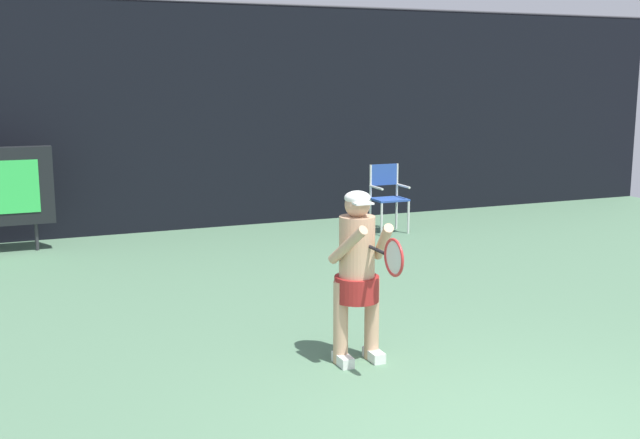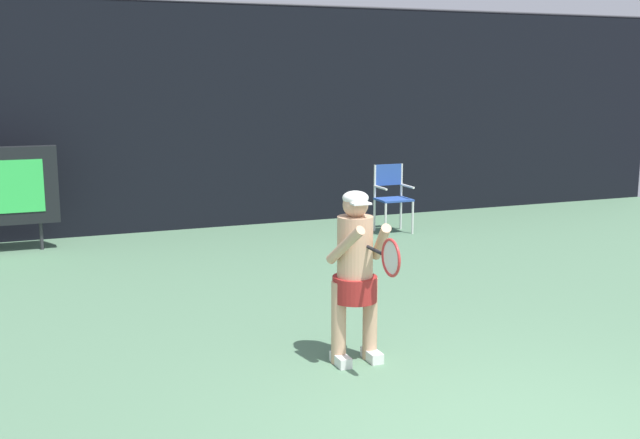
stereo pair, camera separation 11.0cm
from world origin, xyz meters
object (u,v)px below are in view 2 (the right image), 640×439
Objects in this scene: tennis_player at (356,269)px; tennis_racket at (390,257)px; umpire_chair at (392,194)px; water_bottle at (371,230)px.

tennis_racket is at bearing -84.63° from tennis_player.
tennis_racket is at bearing -117.04° from umpire_chair.
water_bottle is at bearing 63.23° from tennis_player.
tennis_racket is (-2.87, -5.62, 0.43)m from umpire_chair.
tennis_player is 2.51× the size of tennis_racket.
tennis_player reaches higher than water_bottle.
water_bottle is 5.86m from tennis_racket.
water_bottle is at bearing -147.61° from umpire_chair.
umpire_chair is 6.33m from tennis_racket.
water_bottle is at bearing 70.05° from tennis_racket.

